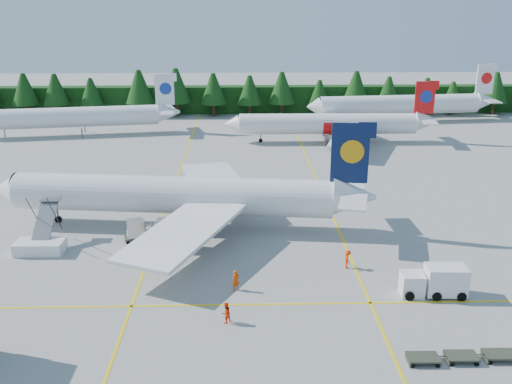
{
  "coord_description": "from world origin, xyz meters",
  "views": [
    {
      "loc": [
        -4.78,
        -48.18,
        23.97
      ],
      "look_at": [
        -3.09,
        13.32,
        3.5
      ],
      "focal_mm": 40.0,
      "sensor_mm": 36.0,
      "label": 1
    }
  ],
  "objects_px": {
    "airliner_red": "(324,124)",
    "airstairs": "(41,243)",
    "airliner_navy": "(166,195)",
    "service_truck": "(434,281)"
  },
  "relations": [
    {
      "from": "airliner_red",
      "to": "airstairs",
      "type": "xyz_separation_m",
      "value": [
        -35.27,
        -46.86,
        -2.33
      ]
    },
    {
      "from": "service_truck",
      "to": "airliner_navy",
      "type": "bearing_deg",
      "value": 148.61
    },
    {
      "from": "airliner_red",
      "to": "service_truck",
      "type": "distance_m",
      "value": 57.02
    },
    {
      "from": "airliner_red",
      "to": "service_truck",
      "type": "bearing_deg",
      "value": -88.07
    },
    {
      "from": "airliner_navy",
      "to": "airstairs",
      "type": "xyz_separation_m",
      "value": [
        -11.96,
        -6.56,
        -2.73
      ]
    },
    {
      "from": "airstairs",
      "to": "service_truck",
      "type": "relative_size",
      "value": 1.17
    },
    {
      "from": "airliner_navy",
      "to": "airstairs",
      "type": "distance_m",
      "value": 13.91
    },
    {
      "from": "airstairs",
      "to": "service_truck",
      "type": "height_order",
      "value": "airstairs"
    },
    {
      "from": "airliner_navy",
      "to": "airliner_red",
      "type": "relative_size",
      "value": 1.12
    },
    {
      "from": "airstairs",
      "to": "airliner_navy",
      "type": "bearing_deg",
      "value": 29.58
    }
  ]
}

